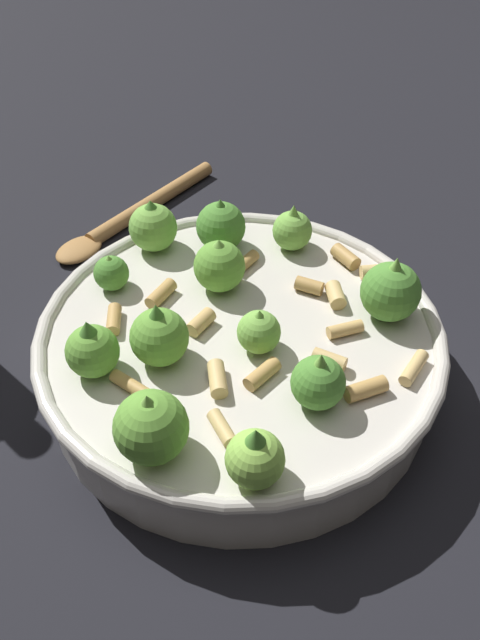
# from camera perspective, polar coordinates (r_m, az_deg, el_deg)

# --- Properties ---
(ground_plane) EXTENTS (2.40, 2.40, 0.00)m
(ground_plane) POSITION_cam_1_polar(r_m,az_deg,el_deg) (0.52, 0.00, -5.10)
(ground_plane) COLOR black
(cooking_pan) EXTENTS (0.31, 0.31, 0.11)m
(cooking_pan) POSITION_cam_1_polar(r_m,az_deg,el_deg) (0.49, -0.16, -2.21)
(cooking_pan) COLOR beige
(cooking_pan) RESTS_ON ground
(wooden_spoon) EXTENTS (0.15, 0.20, 0.02)m
(wooden_spoon) POSITION_cam_1_polar(r_m,az_deg,el_deg) (0.70, -9.82, 9.20)
(wooden_spoon) COLOR #9E703D
(wooden_spoon) RESTS_ON ground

